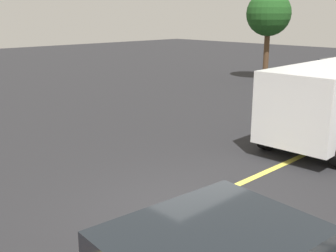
{
  "coord_description": "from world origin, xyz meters",
  "views": [
    {
      "loc": [
        -5.03,
        -4.96,
        3.54
      ],
      "look_at": [
        0.83,
        1.14,
        1.27
      ],
      "focal_mm": 44.62,
      "sensor_mm": 36.0,
      "label": 1
    }
  ],
  "objects": [
    {
      "name": "ground_plane",
      "position": [
        0.0,
        0.0,
        0.0
      ],
      "size": [
        80.0,
        80.0,
        0.0
      ],
      "primitive_type": "plane",
      "color": "#262628"
    },
    {
      "name": "lane_marking_centre",
      "position": [
        3.0,
        0.0,
        0.01
      ],
      "size": [
        28.0,
        0.16,
        0.01
      ],
      "primitive_type": "cube",
      "color": "#E0D14C"
    },
    {
      "name": "white_van",
      "position": [
        6.21,
        0.03,
        1.27
      ],
      "size": [
        5.27,
        2.4,
        2.2
      ],
      "color": "white",
      "rests_on": "ground_plane"
    },
    {
      "name": "tree_left_verge",
      "position": [
        14.93,
        8.02,
        3.54
      ],
      "size": [
        2.39,
        2.39,
        4.78
      ],
      "color": "#513823",
      "rests_on": "ground_plane"
    }
  ]
}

